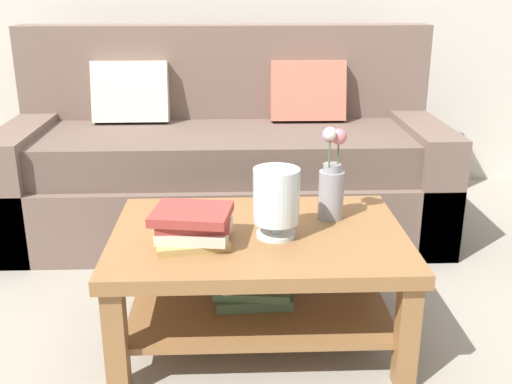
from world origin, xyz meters
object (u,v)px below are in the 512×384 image
Objects in this scene: book_stack_main at (192,226)px; glass_hurricane_vase at (275,198)px; flower_pitcher at (331,181)px; coffee_table at (257,262)px; couch at (225,163)px.

glass_hurricane_vase is at bearing 8.45° from book_stack_main.
glass_hurricane_vase is at bearing -142.65° from flower_pitcher.
book_stack_main is at bearing -159.71° from coffee_table.
flower_pitcher is (0.41, -0.98, 0.21)m from couch.
coffee_table is 2.96× the size of flower_pitcher.
coffee_table is (0.13, -1.11, -0.06)m from couch.
glass_hurricane_vase is (0.19, -1.15, 0.21)m from couch.
flower_pitcher is (0.22, 0.17, 0.01)m from glass_hurricane_vase.
couch is 2.12× the size of coffee_table.
coffee_table is 4.24× the size of glass_hurricane_vase.
coffee_table is 0.30m from book_stack_main.
flower_pitcher is at bearing 22.45° from book_stack_main.
flower_pitcher is at bearing 37.35° from glass_hurricane_vase.
glass_hurricane_vase is (0.06, -0.04, 0.26)m from coffee_table.
coffee_table is 0.41m from flower_pitcher.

